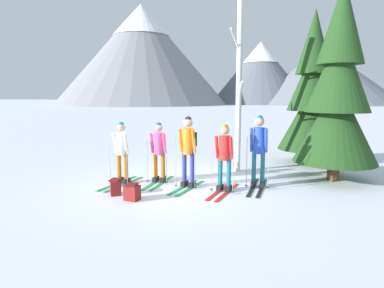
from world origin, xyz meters
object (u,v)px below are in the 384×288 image
at_px(skier_in_red, 225,155).
at_px(skier_in_white, 122,150).
at_px(skier_in_pink, 159,150).
at_px(backpack_on_snow_front, 116,187).
at_px(skier_in_blue, 259,147).
at_px(birch_tree_tall, 239,87).
at_px(backpack_on_snow_beside, 132,192).
at_px(pine_tree_near, 312,95).
at_px(pine_tree_mid, 338,92).
at_px(skier_in_orange, 188,147).

bearing_deg(skier_in_red, skier_in_white, 174.54).
bearing_deg(skier_in_pink, backpack_on_snow_front, -119.36).
xyz_separation_m(skier_in_white, skier_in_blue, (3.56, 0.25, 0.14)).
height_order(skier_in_red, skier_in_blue, skier_in_blue).
distance_m(skier_in_blue, birch_tree_tall, 2.43).
bearing_deg(skier_in_white, backpack_on_snow_beside, -60.44).
height_order(skier_in_blue, pine_tree_near, pine_tree_near).
bearing_deg(pine_tree_mid, backpack_on_snow_front, -156.83).
bearing_deg(birch_tree_tall, backpack_on_snow_front, -132.44).
bearing_deg(skier_in_blue, skier_in_red, -147.92).
xyz_separation_m(pine_tree_near, backpack_on_snow_front, (-5.16, -4.65, -2.18)).
distance_m(skier_in_white, backpack_on_snow_front, 1.24).
xyz_separation_m(pine_tree_mid, backpack_on_snow_front, (-5.42, -2.32, -2.25)).
height_order(skier_in_red, pine_tree_mid, pine_tree_mid).
relative_size(skier_in_white, skier_in_blue, 0.91).
xyz_separation_m(skier_in_white, birch_tree_tall, (2.97, 2.02, 1.71)).
xyz_separation_m(skier_in_pink, skier_in_orange, (0.87, -0.32, 0.16)).
relative_size(pine_tree_mid, backpack_on_snow_front, 13.54).
xyz_separation_m(skier_in_white, pine_tree_near, (5.38, 3.65, 1.47)).
height_order(skier_in_orange, pine_tree_near, pine_tree_near).
relative_size(skier_in_white, pine_tree_mid, 0.32).
distance_m(skier_in_white, birch_tree_tall, 3.98).
height_order(skier_in_pink, pine_tree_mid, pine_tree_mid).
distance_m(skier_in_red, skier_in_blue, 0.98).
height_order(skier_in_orange, pine_tree_mid, pine_tree_mid).
height_order(pine_tree_mid, backpack_on_snow_beside, pine_tree_mid).
xyz_separation_m(pine_tree_near, birch_tree_tall, (-2.40, -1.64, 0.24)).
bearing_deg(pine_tree_near, skier_in_orange, -134.10).
distance_m(skier_in_red, pine_tree_mid, 3.65).
bearing_deg(pine_tree_near, skier_in_white, -145.79).
bearing_deg(birch_tree_tall, pine_tree_near, 34.24).
xyz_separation_m(skier_in_red, backpack_on_snow_beside, (-1.99, -1.06, -0.71)).
xyz_separation_m(skier_in_blue, pine_tree_mid, (2.07, 1.07, 1.40)).
xyz_separation_m(skier_in_orange, birch_tree_tall, (1.17, 2.05, 1.56)).
bearing_deg(skier_in_white, birch_tree_tall, 34.19).
distance_m(pine_tree_mid, backpack_on_snow_front, 6.31).
xyz_separation_m(skier_in_pink, backpack_on_snow_beside, (-0.18, -1.61, -0.70)).
bearing_deg(skier_in_white, skier_in_orange, -1.03).
bearing_deg(skier_in_orange, backpack_on_snow_front, -148.77).
relative_size(skier_in_pink, backpack_on_snow_beside, 4.30).
distance_m(backpack_on_snow_front, backpack_on_snow_beside, 0.63).
bearing_deg(backpack_on_snow_front, backpack_on_snow_beside, -31.91).
bearing_deg(birch_tree_tall, skier_in_orange, -119.69).
distance_m(skier_in_red, birch_tree_tall, 2.86).
distance_m(birch_tree_tall, backpack_on_snow_front, 4.74).
relative_size(skier_in_red, pine_tree_mid, 0.31).
relative_size(skier_in_pink, pine_tree_mid, 0.31).
distance_m(skier_in_red, backpack_on_snow_beside, 2.36).
bearing_deg(pine_tree_mid, skier_in_pink, -167.52).
height_order(pine_tree_mid, backpack_on_snow_front, pine_tree_mid).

